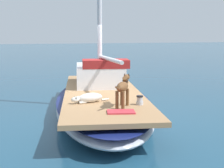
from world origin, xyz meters
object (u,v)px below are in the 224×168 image
object	(u,v)px
coiled_rope	(82,98)
sailboat_main	(102,102)
dog_white	(89,98)
dog_brown	(123,88)
deck_towel	(121,112)
deck_winch	(140,100)

from	to	relation	value
coiled_rope	sailboat_main	bearing A→B (deg)	50.28
dog_white	coiled_rope	distance (m)	0.49
sailboat_main	dog_white	size ratio (longest dim) A/B	7.99
dog_brown	deck_towel	world-z (taller)	dog_brown
deck_towel	sailboat_main	bearing A→B (deg)	84.57
sailboat_main	dog_brown	world-z (taller)	dog_brown
coiled_rope	deck_winch	bearing A→B (deg)	-43.02
deck_winch	dog_brown	bearing A→B (deg)	-171.30
dog_white	deck_winch	distance (m)	1.19
sailboat_main	coiled_rope	world-z (taller)	coiled_rope
dog_brown	dog_white	xyz separation A→B (m)	(-0.63, 0.62, -0.32)
deck_winch	sailboat_main	bearing A→B (deg)	101.35
dog_brown	coiled_rope	size ratio (longest dim) A/B	2.55
coiled_rope	dog_white	bearing A→B (deg)	-82.47
dog_white	deck_towel	distance (m)	1.20
sailboat_main	deck_towel	bearing A→B (deg)	-95.43
dog_brown	deck_towel	size ratio (longest dim) A/B	1.47
dog_white	deck_towel	world-z (taller)	dog_white
sailboat_main	dog_brown	bearing A→B (deg)	-90.98
sailboat_main	deck_winch	world-z (taller)	deck_winch
dog_brown	deck_towel	xyz separation A→B (m)	(-0.20, -0.50, -0.41)
dog_brown	sailboat_main	bearing A→B (deg)	89.02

